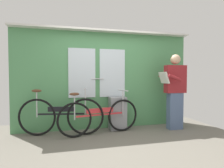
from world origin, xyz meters
TOP-DOWN VIEW (x-y plane):
  - ground_plane at (0.00, 0.00)m, footprint 5.08×3.94m
  - train_door_wall at (-0.01, 1.16)m, footprint 4.08×0.28m
  - bicycle_near_door at (-0.24, 0.68)m, footprint 1.75×0.50m
  - bicycle_leaning_behind at (-1.01, 0.81)m, footprint 1.70×0.50m
  - passenger_reading_newspaper at (1.49, 0.65)m, footprint 0.57×0.50m
  - trash_bin_by_wall at (0.23, 0.95)m, footprint 0.37×0.28m

SIDE VIEW (x-z plane):
  - ground_plane at x=0.00m, z-range -0.04..0.00m
  - trash_bin_by_wall at x=0.23m, z-range 0.00..0.74m
  - bicycle_near_door at x=-0.24m, z-range -0.08..0.83m
  - bicycle_leaning_behind at x=-1.01m, z-range -0.08..0.88m
  - passenger_reading_newspaper at x=1.49m, z-range 0.05..1.75m
  - train_door_wall at x=-0.01m, z-range 0.05..2.30m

